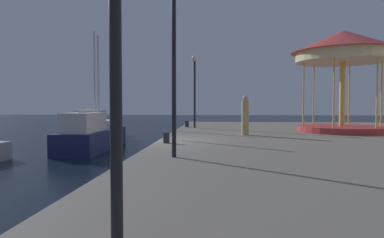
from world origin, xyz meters
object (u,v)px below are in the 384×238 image
at_px(sailboat_navy, 91,136).
at_px(lamp_post_far_end, 195,79).
at_px(sailboat_white, 93,126).
at_px(bollard_center, 166,138).
at_px(bollard_north, 187,124).
at_px(carousel, 343,56).
at_px(lamp_post_mid_promenade, 174,38).
at_px(person_near_carousel, 245,116).

bearing_deg(sailboat_navy, lamp_post_far_end, 46.28).
relative_size(sailboat_white, lamp_post_far_end, 1.64).
distance_m(bollard_center, bollard_north, 9.06).
distance_m(carousel, lamp_post_mid_promenade, 11.99).
height_order(carousel, bollard_north, carousel).
bearing_deg(bollard_north, bollard_center, -89.71).
distance_m(sailboat_navy, lamp_post_mid_promenade, 9.14).
relative_size(lamp_post_mid_promenade, person_near_carousel, 2.57).
xyz_separation_m(lamp_post_mid_promenade, bollard_center, (-0.71, 3.35, -3.01)).
bearing_deg(sailboat_white, lamp_post_far_end, -14.26).
xyz_separation_m(lamp_post_far_end, person_near_carousel, (2.69, -4.90, -2.15)).
relative_size(carousel, person_near_carousel, 2.84).
xyz_separation_m(bollard_north, person_near_carousel, (3.22, -5.46, 0.67)).
xyz_separation_m(carousel, person_near_carousel, (-5.18, -2.25, -3.06)).
height_order(sailboat_white, lamp_post_far_end, sailboat_white).
relative_size(bollard_center, bollard_north, 1.00).
distance_m(carousel, bollard_north, 9.73).
distance_m(lamp_post_mid_promenade, bollard_center, 4.56).
xyz_separation_m(sailboat_navy, bollard_center, (4.22, -3.59, 0.29)).
relative_size(bollard_north, person_near_carousel, 0.22).
height_order(lamp_post_mid_promenade, lamp_post_far_end, lamp_post_mid_promenade).
distance_m(lamp_post_far_end, bollard_north, 2.92).
bearing_deg(bollard_center, lamp_post_mid_promenade, -77.98).
bearing_deg(sailboat_navy, carousel, 10.21).
relative_size(sailboat_white, lamp_post_mid_promenade, 1.53).
height_order(lamp_post_mid_promenade, bollard_center, lamp_post_mid_promenade).
relative_size(sailboat_white, bollard_north, 18.22).
relative_size(lamp_post_mid_promenade, bollard_center, 11.89).
relative_size(carousel, bollard_north, 13.14).
bearing_deg(carousel, lamp_post_mid_promenade, -129.67).
bearing_deg(person_near_carousel, bollard_center, -131.33).
height_order(carousel, person_near_carousel, carousel).
bearing_deg(person_near_carousel, sailboat_navy, -179.87).
distance_m(sailboat_white, sailboat_navy, 7.13).
distance_m(sailboat_white, person_near_carousel, 11.90).
xyz_separation_m(lamp_post_mid_promenade, person_near_carousel, (2.46, 6.96, -2.34)).
bearing_deg(person_near_carousel, lamp_post_far_end, 118.81).
xyz_separation_m(sailboat_white, sailboat_navy, (2.39, -6.72, -0.03)).
distance_m(carousel, bollard_center, 10.86).
bearing_deg(lamp_post_far_end, sailboat_navy, -133.72).
distance_m(bollard_north, person_near_carousel, 6.37).
xyz_separation_m(lamp_post_mid_promenade, bollard_north, (-0.76, 12.42, -3.01)).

